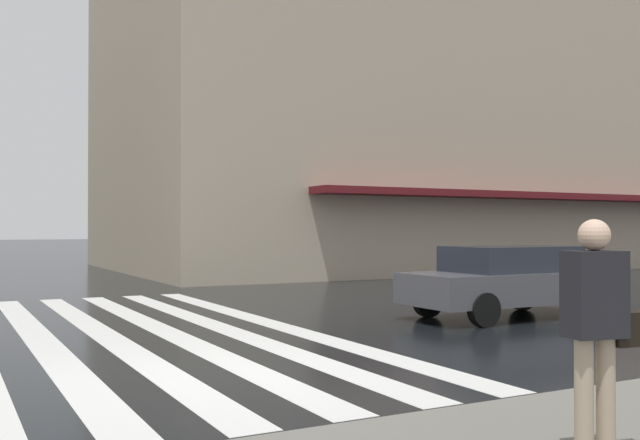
# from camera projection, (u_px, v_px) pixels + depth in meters

# --- Properties ---
(ground_plane) EXTENTS (220.00, 220.00, 0.00)m
(ground_plane) POSITION_uv_depth(u_px,v_px,m) (215.00, 375.00, 8.53)
(ground_plane) COLOR black
(zebra_crossing) EXTENTS (13.00, 5.50, 0.01)m
(zebra_crossing) POSITION_uv_depth(u_px,v_px,m) (134.00, 332.00, 12.05)
(zebra_crossing) COLOR silver
(zebra_crossing) RESTS_ON ground_plane
(haussmann_block_corner) EXTENTS (16.29, 28.63, 20.91)m
(haussmann_block_corner) POSITION_uv_depth(u_px,v_px,m) (421.00, 55.00, 34.66)
(haussmann_block_corner) COLOR tan
(haussmann_block_corner) RESTS_ON ground_plane
(car_dark_grey) EXTENTS (1.85, 4.10, 1.41)m
(car_dark_grey) POSITION_uv_depth(u_px,v_px,m) (506.00, 279.00, 14.01)
(car_dark_grey) COLOR #4C4C51
(car_dark_grey) RESTS_ON ground_plane
(pedestrian_approaching_kerb) EXTENTS (0.31, 0.65, 1.68)m
(pedestrian_approaching_kerb) POSITION_uv_depth(u_px,v_px,m) (598.00, 320.00, 4.93)
(pedestrian_approaching_kerb) COLOR black
(pedestrian_approaching_kerb) RESTS_ON sidewalk_pavement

